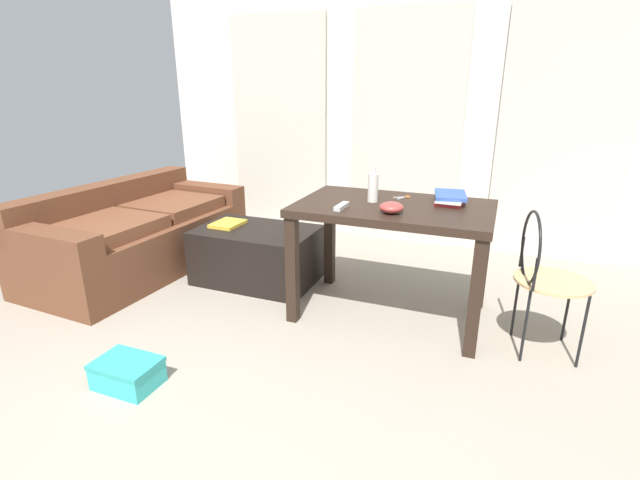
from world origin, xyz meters
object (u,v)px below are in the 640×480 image
object	(u,v)px
coffee_table	(257,255)
wire_chair	(542,268)
bottle_near	(373,187)
tv_remote_on_table	(342,206)
tv_remote_primary	(292,231)
book_stack	(451,198)
magazine	(228,224)
shoebox	(128,373)
bowl	(391,208)
craft_table	(393,222)
scissors	(404,197)
couch	(137,235)

from	to	relation	value
coffee_table	wire_chair	xyz separation A→B (m)	(1.99, -0.30, 0.30)
bottle_near	tv_remote_on_table	size ratio (longest dim) A/B	1.33
coffee_table	tv_remote_primary	size ratio (longest dim) A/B	4.81
coffee_table	book_stack	size ratio (longest dim) A/B	2.83
book_stack	magazine	xyz separation A→B (m)	(-1.68, -0.02, -0.36)
wire_chair	magazine	distance (m)	2.26
shoebox	tv_remote_on_table	bearing A→B (deg)	54.04
bowl	shoebox	bearing A→B (deg)	-135.01
wire_chair	shoebox	distance (m)	2.30
craft_table	scissors	world-z (taller)	scissors
scissors	magazine	world-z (taller)	scissors
wire_chair	tv_remote_primary	bearing A→B (deg)	169.07
couch	tv_remote_on_table	xyz separation A→B (m)	(1.90, -0.24, 0.49)
couch	book_stack	size ratio (longest dim) A/B	5.84
craft_table	shoebox	size ratio (longest dim) A/B	3.79
book_stack	scissors	world-z (taller)	book_stack
shoebox	magazine	bearing A→B (deg)	101.62
bowl	book_stack	bearing A→B (deg)	52.69
craft_table	scissors	xyz separation A→B (m)	(0.02, 0.22, 0.11)
tv_remote_on_table	scissors	size ratio (longest dim) A/B	1.43
coffee_table	scissors	world-z (taller)	scissors
couch	wire_chair	xyz separation A→B (m)	(3.05, -0.17, 0.23)
craft_table	tv_remote_primary	size ratio (longest dim) A/B	6.47
book_stack	couch	bearing A→B (deg)	-176.62
bottle_near	coffee_table	bearing A→B (deg)	171.96
tv_remote_on_table	scissors	world-z (taller)	tv_remote_on_table
craft_table	book_stack	bearing A→B (deg)	29.16
scissors	couch	bearing A→B (deg)	-175.22
magazine	craft_table	bearing A→B (deg)	-5.82
bowl	scissors	world-z (taller)	bowl
tv_remote_on_table	magazine	distance (m)	1.19
tv_remote_on_table	shoebox	world-z (taller)	tv_remote_on_table
coffee_table	wire_chair	bearing A→B (deg)	-8.49
coffee_table	wire_chair	world-z (taller)	wire_chair
tv_remote_on_table	scissors	xyz separation A→B (m)	(0.29, 0.43, -0.01)
book_stack	tv_remote_primary	size ratio (longest dim) A/B	1.70
book_stack	tv_remote_on_table	xyz separation A→B (m)	(-0.60, -0.39, -0.02)
couch	bowl	world-z (taller)	bowl
book_stack	wire_chair	bearing A→B (deg)	-29.59
craft_table	bowl	bearing A→B (deg)	-81.29
craft_table	bottle_near	world-z (taller)	bottle_near
bottle_near	book_stack	size ratio (longest dim) A/B	0.71
bowl	magazine	bearing A→B (deg)	165.13
book_stack	magazine	size ratio (longest dim) A/B	1.23
coffee_table	wire_chair	size ratio (longest dim) A/B	1.08
bowl	tv_remote_primary	bearing A→B (deg)	154.74
coffee_table	craft_table	distance (m)	1.20
couch	bowl	distance (m)	2.27
scissors	bowl	bearing A→B (deg)	-88.16
couch	bowl	size ratio (longest dim) A/B	13.12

